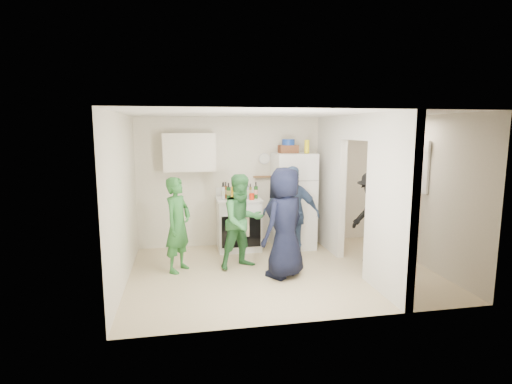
# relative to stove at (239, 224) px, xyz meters

# --- Properties ---
(floor) EXTENTS (4.80, 4.80, 0.00)m
(floor) POSITION_rel_stove_xyz_m (0.51, -1.37, -0.49)
(floor) COLOR #C5B68B
(floor) RESTS_ON ground
(wall_back) EXTENTS (4.80, 0.00, 4.80)m
(wall_back) POSITION_rel_stove_xyz_m (0.51, 0.33, 0.76)
(wall_back) COLOR silver
(wall_back) RESTS_ON floor
(wall_front) EXTENTS (4.80, 0.00, 4.80)m
(wall_front) POSITION_rel_stove_xyz_m (0.51, -3.07, 0.76)
(wall_front) COLOR silver
(wall_front) RESTS_ON floor
(wall_left) EXTENTS (0.00, 3.40, 3.40)m
(wall_left) POSITION_rel_stove_xyz_m (-1.89, -1.37, 0.76)
(wall_left) COLOR silver
(wall_left) RESTS_ON floor
(wall_right) EXTENTS (0.00, 3.40, 3.40)m
(wall_right) POSITION_rel_stove_xyz_m (2.91, -1.37, 0.76)
(wall_right) COLOR silver
(wall_right) RESTS_ON floor
(ceiling) EXTENTS (4.80, 4.80, 0.00)m
(ceiling) POSITION_rel_stove_xyz_m (0.51, -1.37, 2.01)
(ceiling) COLOR white
(ceiling) RESTS_ON wall_back
(partition_pier_back) EXTENTS (0.12, 1.20, 2.50)m
(partition_pier_back) POSITION_rel_stove_xyz_m (1.71, -0.27, 0.76)
(partition_pier_back) COLOR silver
(partition_pier_back) RESTS_ON floor
(partition_pier_front) EXTENTS (0.12, 1.20, 2.50)m
(partition_pier_front) POSITION_rel_stove_xyz_m (1.71, -2.47, 0.76)
(partition_pier_front) COLOR silver
(partition_pier_front) RESTS_ON floor
(partition_header) EXTENTS (0.12, 1.00, 0.40)m
(partition_header) POSITION_rel_stove_xyz_m (1.71, -1.37, 1.81)
(partition_header) COLOR silver
(partition_header) RESTS_ON partition_pier_back
(stove) EXTENTS (0.83, 0.69, 0.98)m
(stove) POSITION_rel_stove_xyz_m (0.00, 0.00, 0.00)
(stove) COLOR white
(stove) RESTS_ON floor
(upper_cabinet) EXTENTS (0.95, 0.34, 0.70)m
(upper_cabinet) POSITION_rel_stove_xyz_m (-0.89, 0.15, 1.36)
(upper_cabinet) COLOR silver
(upper_cabinet) RESTS_ON wall_back
(fridge) EXTENTS (0.75, 0.73, 1.82)m
(fridge) POSITION_rel_stove_xyz_m (1.06, -0.03, 0.42)
(fridge) COLOR white
(fridge) RESTS_ON floor
(wicker_basket) EXTENTS (0.35, 0.25, 0.15)m
(wicker_basket) POSITION_rel_stove_xyz_m (0.96, 0.02, 1.41)
(wicker_basket) COLOR brown
(wicker_basket) RESTS_ON fridge
(blue_bowl) EXTENTS (0.24, 0.24, 0.11)m
(blue_bowl) POSITION_rel_stove_xyz_m (0.96, 0.02, 1.54)
(blue_bowl) COLOR navy
(blue_bowl) RESTS_ON wicker_basket
(yellow_cup_stack_top) EXTENTS (0.09, 0.09, 0.25)m
(yellow_cup_stack_top) POSITION_rel_stove_xyz_m (1.28, -0.13, 1.46)
(yellow_cup_stack_top) COLOR yellow
(yellow_cup_stack_top) RESTS_ON fridge
(wall_clock) EXTENTS (0.22, 0.02, 0.22)m
(wall_clock) POSITION_rel_stove_xyz_m (0.56, 0.31, 1.21)
(wall_clock) COLOR white
(wall_clock) RESTS_ON wall_back
(spice_shelf) EXTENTS (0.35, 0.08, 0.03)m
(spice_shelf) POSITION_rel_stove_xyz_m (0.51, 0.28, 0.86)
(spice_shelf) COLOR olive
(spice_shelf) RESTS_ON wall_back
(nook_window) EXTENTS (0.03, 0.70, 0.80)m
(nook_window) POSITION_rel_stove_xyz_m (2.89, -1.17, 1.16)
(nook_window) COLOR black
(nook_window) RESTS_ON wall_right
(nook_window_frame) EXTENTS (0.04, 0.76, 0.86)m
(nook_window_frame) POSITION_rel_stove_xyz_m (2.88, -1.17, 1.16)
(nook_window_frame) COLOR white
(nook_window_frame) RESTS_ON wall_right
(nook_valance) EXTENTS (0.04, 0.82, 0.18)m
(nook_valance) POSITION_rel_stove_xyz_m (2.85, -1.17, 1.51)
(nook_valance) COLOR white
(nook_valance) RESTS_ON wall_right
(yellow_cup_stack_stove) EXTENTS (0.09, 0.09, 0.25)m
(yellow_cup_stack_stove) POSITION_rel_stove_xyz_m (-0.12, -0.22, 0.62)
(yellow_cup_stack_stove) COLOR yellow
(yellow_cup_stack_stove) RESTS_ON stove
(red_cup) EXTENTS (0.09, 0.09, 0.12)m
(red_cup) POSITION_rel_stove_xyz_m (0.22, -0.20, 0.55)
(red_cup) COLOR red
(red_cup) RESTS_ON stove
(person_green_left) EXTENTS (0.61, 0.67, 1.53)m
(person_green_left) POSITION_rel_stove_xyz_m (-1.12, -1.00, 0.27)
(person_green_left) COLOR #2C6E33
(person_green_left) RESTS_ON floor
(person_green_center) EXTENTS (0.91, 0.81, 1.56)m
(person_green_center) POSITION_rel_stove_xyz_m (-0.08, -1.03, 0.29)
(person_green_center) COLOR #3B8745
(person_green_center) RESTS_ON floor
(person_denim) EXTENTS (1.04, 0.61, 1.66)m
(person_denim) POSITION_rel_stove_xyz_m (0.79, -0.86, 0.34)
(person_denim) COLOR #394E7D
(person_denim) RESTS_ON floor
(person_navy) EXTENTS (0.99, 0.94, 1.70)m
(person_navy) POSITION_rel_stove_xyz_m (0.49, -1.55, 0.36)
(person_navy) COLOR black
(person_navy) RESTS_ON floor
(person_nook) EXTENTS (0.77, 1.12, 1.59)m
(person_nook) POSITION_rel_stove_xyz_m (2.12, -1.24, 0.30)
(person_nook) COLOR black
(person_nook) RESTS_ON floor
(bottle_a) EXTENTS (0.08, 0.08, 0.30)m
(bottle_a) POSITION_rel_stove_xyz_m (-0.27, 0.10, 0.64)
(bottle_a) COLOR brown
(bottle_a) RESTS_ON stove
(bottle_b) EXTENTS (0.08, 0.08, 0.31)m
(bottle_b) POSITION_rel_stove_xyz_m (-0.19, -0.07, 0.65)
(bottle_b) COLOR #1C5525
(bottle_b) RESTS_ON stove
(bottle_c) EXTENTS (0.06, 0.06, 0.28)m
(bottle_c) POSITION_rel_stove_xyz_m (-0.07, 0.16, 0.63)
(bottle_c) COLOR #B4BEC3
(bottle_c) RESTS_ON stove
(bottle_d) EXTENTS (0.08, 0.08, 0.32)m
(bottle_d) POSITION_rel_stove_xyz_m (0.04, -0.06, 0.65)
(bottle_d) COLOR brown
(bottle_d) RESTS_ON stove
(bottle_e) EXTENTS (0.07, 0.07, 0.27)m
(bottle_e) POSITION_rel_stove_xyz_m (0.10, 0.19, 0.63)
(bottle_e) COLOR #ACB3BE
(bottle_e) RESTS_ON stove
(bottle_f) EXTENTS (0.06, 0.06, 0.30)m
(bottle_f) POSITION_rel_stove_xyz_m (0.18, 0.04, 0.64)
(bottle_f) COLOR #143717
(bottle_f) RESTS_ON stove
(bottle_g) EXTENTS (0.06, 0.06, 0.25)m
(bottle_g) POSITION_rel_stove_xyz_m (0.25, 0.13, 0.62)
(bottle_g) COLOR olive
(bottle_g) RESTS_ON stove
(bottle_h) EXTENTS (0.07, 0.07, 0.32)m
(bottle_h) POSITION_rel_stove_xyz_m (-0.30, -0.11, 0.65)
(bottle_h) COLOR silver
(bottle_h) RESTS_ON stove
(bottle_i) EXTENTS (0.07, 0.07, 0.28)m
(bottle_i) POSITION_rel_stove_xyz_m (0.03, 0.10, 0.63)
(bottle_i) COLOR #4C250D
(bottle_i) RESTS_ON stove
(bottle_j) EXTENTS (0.07, 0.07, 0.31)m
(bottle_j) POSITION_rel_stove_xyz_m (0.32, -0.09, 0.65)
(bottle_j) COLOR #20551D
(bottle_j) RESTS_ON stove
(bottle_k) EXTENTS (0.07, 0.07, 0.31)m
(bottle_k) POSITION_rel_stove_xyz_m (-0.23, 0.06, 0.65)
(bottle_k) COLOR brown
(bottle_k) RESTS_ON stove
(bottle_l) EXTENTS (0.06, 0.06, 0.32)m
(bottle_l) POSITION_rel_stove_xyz_m (0.16, -0.12, 0.65)
(bottle_l) COLOR #8D929B
(bottle_l) RESTS_ON stove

